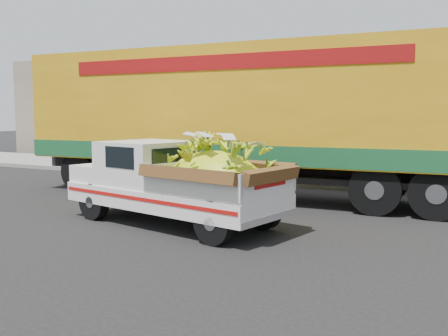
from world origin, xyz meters
The scene contains 6 objects.
ground centered at (0.00, 0.00, 0.00)m, with size 100.00×100.00×0.00m, color black.
curb centered at (0.00, 6.44, 0.07)m, with size 60.00×0.25×0.15m, color gray.
sidewalk centered at (0.00, 8.54, 0.07)m, with size 60.00×4.00×0.14m, color gray.
building_left centered at (-8.00, 14.44, 2.50)m, with size 18.00×6.00×5.00m, color gray.
pickup_truck centered at (0.90, 0.36, 0.86)m, with size 4.81×2.54×1.60m.
semi_trailer centered at (0.38, 3.99, 2.12)m, with size 12.03×3.06×3.80m.
Camera 1 is at (5.88, -7.64, 2.14)m, focal length 40.00 mm.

